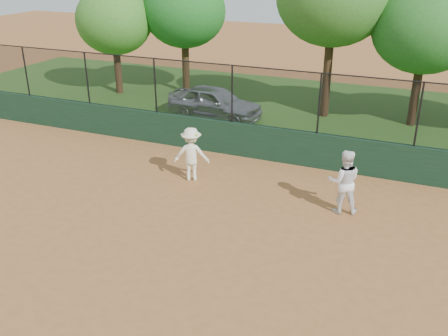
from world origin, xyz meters
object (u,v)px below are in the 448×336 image
at_px(player_main, 191,154).
at_px(tree_1, 184,11).
at_px(player_second, 344,182).
at_px(parked_car, 215,103).
at_px(tree_0, 114,21).
at_px(tree_3, 426,28).

distance_m(player_main, tree_1, 11.20).
relative_size(player_second, tree_1, 0.32).
bearing_deg(tree_1, parked_car, -48.09).
height_order(tree_0, tree_3, tree_3).
relative_size(player_main, tree_0, 0.33).
bearing_deg(tree_0, player_main, -44.94).
distance_m(player_main, tree_3, 10.80).
bearing_deg(player_main, parked_car, 107.25).
bearing_deg(player_main, tree_3, 54.46).
xyz_separation_m(parked_car, player_main, (1.88, -6.04, 0.16)).
xyz_separation_m(parked_car, tree_0, (-6.21, 2.03, 2.85)).
xyz_separation_m(player_main, tree_0, (-8.09, 8.07, 2.70)).
distance_m(tree_0, tree_3, 14.12).
height_order(player_main, tree_3, tree_3).
xyz_separation_m(player_main, tree_3, (6.02, 8.43, 3.07)).
height_order(parked_car, player_second, player_second).
bearing_deg(parked_car, tree_3, -66.89).
relative_size(parked_car, tree_0, 0.79).
bearing_deg(tree_1, tree_0, -154.88).
distance_m(parked_car, player_second, 9.17).
distance_m(parked_car, tree_0, 7.13).
bearing_deg(tree_3, parked_car, -163.20).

